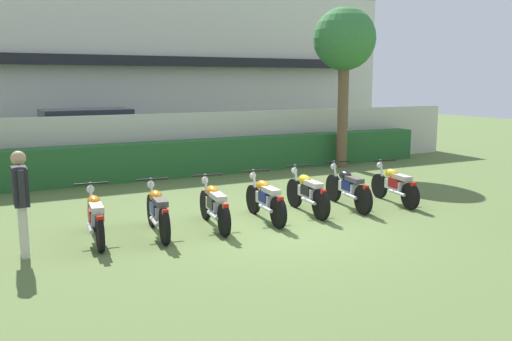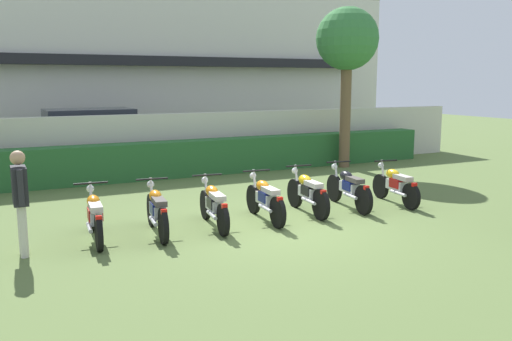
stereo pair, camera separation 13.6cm
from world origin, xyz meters
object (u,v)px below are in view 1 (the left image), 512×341
motorcycle_in_row_3 (265,198)px  motorcycle_in_row_2 (214,205)px  motorcycle_in_row_4 (307,192)px  motorcycle_in_row_0 (95,216)px  tree_far_side (344,43)px  motorcycle_in_row_5 (348,187)px  motorcycle_in_row_6 (394,184)px  inspector_person (21,194)px  motorcycle_in_row_1 (158,211)px  parked_car (92,138)px

motorcycle_in_row_3 → motorcycle_in_row_2: bearing=94.9°
motorcycle_in_row_2 → motorcycle_in_row_4: 2.18m
motorcycle_in_row_0 → motorcycle_in_row_2: 2.20m
tree_far_side → motorcycle_in_row_3: bearing=-138.3°
motorcycle_in_row_4 → motorcycle_in_row_5: motorcycle_in_row_4 is taller
motorcycle_in_row_2 → motorcycle_in_row_6: size_ratio=1.04×
motorcycle_in_row_0 → inspector_person: size_ratio=1.11×
motorcycle_in_row_5 → motorcycle_in_row_6: size_ratio=1.09×
motorcycle_in_row_0 → motorcycle_in_row_3: (3.31, -0.12, 0.00)m
tree_far_side → motorcycle_in_row_6: size_ratio=2.80×
motorcycle_in_row_1 → parked_car: bearing=3.5°
tree_far_side → motorcycle_in_row_2: size_ratio=2.70×
motorcycle_in_row_1 → motorcycle_in_row_6: size_ratio=1.03×
parked_car → tree_far_side: tree_far_side is taller
motorcycle_in_row_3 → motorcycle_in_row_4: bearing=-79.3°
motorcycle_in_row_6 → inspector_person: size_ratio=1.06×
parked_car → motorcycle_in_row_0: (-1.57, -8.49, -0.49)m
motorcycle_in_row_4 → motorcycle_in_row_6: size_ratio=1.02×
motorcycle_in_row_1 → motorcycle_in_row_5: (4.38, 0.15, 0.00)m
motorcycle_in_row_0 → motorcycle_in_row_4: (4.38, -0.01, 0.01)m
parked_car → motorcycle_in_row_3: (1.74, -8.61, -0.49)m
parked_car → motorcycle_in_row_3: size_ratio=2.43×
motorcycle_in_row_1 → motorcycle_in_row_3: bearing=-83.1°
motorcycle_in_row_0 → inspector_person: bearing=110.4°
parked_car → inspector_person: parked_car is taller
motorcycle_in_row_2 → motorcycle_in_row_6: motorcycle_in_row_2 is taller
parked_car → motorcycle_in_row_4: parked_car is taller
motorcycle_in_row_6 → parked_car: bearing=38.5°
motorcycle_in_row_1 → motorcycle_in_row_2: bearing=-82.9°
motorcycle_in_row_3 → motorcycle_in_row_5: size_ratio=0.95×
motorcycle_in_row_4 → inspector_person: inspector_person is taller
parked_car → motorcycle_in_row_3: parked_car is taller
parked_car → motorcycle_in_row_2: bearing=-87.2°
tree_far_side → motorcycle_in_row_0: 10.62m
tree_far_side → parked_car: bearing=152.8°
motorcycle_in_row_1 → motorcycle_in_row_6: bearing=-83.5°
motorcycle_in_row_2 → motorcycle_in_row_3: 1.11m
inspector_person → motorcycle_in_row_0: bearing=15.4°
motorcycle_in_row_1 → motorcycle_in_row_2: motorcycle_in_row_1 is taller
motorcycle_in_row_0 → motorcycle_in_row_2: size_ratio=1.01×
motorcycle_in_row_1 → inspector_person: 2.34m
motorcycle_in_row_5 → motorcycle_in_row_1: bearing=100.1°
motorcycle_in_row_6 → motorcycle_in_row_0: bearing=96.8°
tree_far_side → motorcycle_in_row_5: (-3.34, -4.76, -3.51)m
motorcycle_in_row_3 → inspector_person: size_ratio=1.10×
motorcycle_in_row_1 → motorcycle_in_row_3: size_ratio=1.00×
tree_far_side → motorcycle_in_row_5: 6.79m
parked_car → motorcycle_in_row_2: parked_car is taller
motorcycle_in_row_3 → motorcycle_in_row_6: (3.35, -0.02, -0.01)m
motorcycle_in_row_0 → motorcycle_in_row_4: 4.38m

